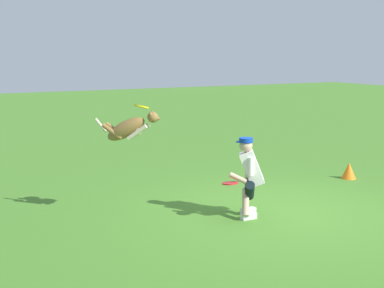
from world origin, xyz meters
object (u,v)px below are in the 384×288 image
Objects in this scene: dog at (129,128)px; frisbee_held at (230,183)px; person at (249,175)px; training_cone at (349,171)px; frisbee_flying at (141,107)px.

frisbee_held is (-1.31, 0.90, -0.85)m from dog.
training_cone is (-3.37, -1.13, -0.53)m from person.
frisbee_flying is (1.54, -0.74, 1.11)m from person.
frisbee_held is 0.75× the size of training_cone.
frisbee_flying reaches higher than person.
person is at bearing 18.46° from training_cone.
person is 1.47× the size of dog.
dog is at bearing -34.43° from frisbee_held.
dog is at bearing 2.88° from training_cone.
person is at bearing 154.28° from frisbee_flying.
person is at bearing 12.43° from dog.
person is 2.06m from dog.
dog is 3.74× the size of frisbee_flying.
dog is at bearing 6.71° from person.
dog is (1.70, -0.87, 0.76)m from person.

